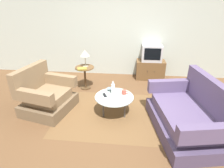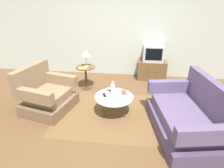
{
  "view_description": "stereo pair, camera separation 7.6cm",
  "coord_description": "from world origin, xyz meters",
  "views": [
    {
      "loc": [
        0.34,
        -2.98,
        2.17
      ],
      "look_at": [
        -0.01,
        0.43,
        0.55
      ],
      "focal_mm": 29.78,
      "sensor_mm": 36.0,
      "label": 1
    },
    {
      "loc": [
        0.41,
        -2.97,
        2.17
      ],
      "look_at": [
        -0.01,
        0.43,
        0.55
      ],
      "focal_mm": 29.78,
      "sensor_mm": 36.0,
      "label": 2
    }
  ],
  "objects": [
    {
      "name": "armchair",
      "position": [
        -1.36,
        0.2,
        0.31
      ],
      "size": [
        1.06,
        1.13,
        0.92
      ],
      "rotation": [
        0.0,
        0.0,
        -1.8
      ],
      "color": "brown",
      "rests_on": "ground"
    },
    {
      "name": "back_wall",
      "position": [
        0.0,
        2.39,
        1.35
      ],
      "size": [
        9.0,
        0.12,
        2.7
      ],
      "primitive_type": "cube",
      "color": "#B2BCB2",
      "rests_on": "ground"
    },
    {
      "name": "table_lamp",
      "position": [
        -0.76,
        1.3,
        0.92
      ],
      "size": [
        0.24,
        0.24,
        0.42
      ],
      "color": "#9E937A",
      "rests_on": "side_table"
    },
    {
      "name": "coffee_table",
      "position": [
        0.06,
        0.18,
        0.37
      ],
      "size": [
        0.76,
        0.76,
        0.4
      ],
      "color": "#B2C6C1",
      "rests_on": "ground"
    },
    {
      "name": "book",
      "position": [
        -0.8,
        1.11,
        0.6
      ],
      "size": [
        0.26,
        0.22,
        0.03
      ],
      "rotation": [
        0.0,
        0.0,
        0.35
      ],
      "color": "olive",
      "rests_on": "side_table"
    },
    {
      "name": "bowl",
      "position": [
        -0.05,
        0.42,
        0.43
      ],
      "size": [
        0.13,
        0.13,
        0.05
      ],
      "color": "slate",
      "rests_on": "coffee_table"
    },
    {
      "name": "side_table",
      "position": [
        -0.78,
        1.27,
        0.42
      ],
      "size": [
        0.47,
        0.47,
        0.58
      ],
      "color": "brown",
      "rests_on": "ground"
    },
    {
      "name": "ground_plane",
      "position": [
        0.0,
        0.0,
        0.0
      ],
      "size": [
        16.0,
        16.0,
        0.0
      ],
      "primitive_type": "plane",
      "color": "brown"
    },
    {
      "name": "tv_stand",
      "position": [
        0.92,
        2.09,
        0.27
      ],
      "size": [
        0.79,
        0.43,
        0.54
      ],
      "color": "brown",
      "rests_on": "ground"
    },
    {
      "name": "area_rug",
      "position": [
        0.06,
        0.18,
        0.0
      ],
      "size": [
        2.26,
        1.73,
        0.0
      ],
      "primitive_type": "cube",
      "color": "brown",
      "rests_on": "ground"
    },
    {
      "name": "vase",
      "position": [
        0.02,
        0.28,
        0.54
      ],
      "size": [
        0.08,
        0.08,
        0.3
      ],
      "color": "white",
      "rests_on": "coffee_table"
    },
    {
      "name": "mug",
      "position": [
        0.25,
        0.29,
        0.45
      ],
      "size": [
        0.13,
        0.09,
        0.09
      ],
      "color": "#B74C3D",
      "rests_on": "coffee_table"
    },
    {
      "name": "tv_remote_dark",
      "position": [
        -0.13,
        0.2,
        0.41
      ],
      "size": [
        0.1,
        0.15,
        0.02
      ],
      "rotation": [
        0.0,
        0.0,
        5.14
      ],
      "color": "black",
      "rests_on": "coffee_table"
    },
    {
      "name": "couch",
      "position": [
        1.38,
        -0.21,
        0.3
      ],
      "size": [
        1.21,
        1.73,
        0.95
      ],
      "rotation": [
        0.0,
        0.0,
        1.75
      ],
      "color": "#4B3E5C",
      "rests_on": "ground"
    },
    {
      "name": "tv_remote_silver",
      "position": [
        0.21,
        0.08,
        0.41
      ],
      "size": [
        0.16,
        0.1,
        0.02
      ],
      "rotation": [
        0.0,
        0.0,
        0.37
      ],
      "color": "#B2B2B7",
      "rests_on": "coffee_table"
    },
    {
      "name": "television",
      "position": [
        0.92,
        2.1,
        0.76
      ],
      "size": [
        0.54,
        0.42,
        0.44
      ],
      "color": "#B7B7BC",
      "rests_on": "tv_stand"
    }
  ]
}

